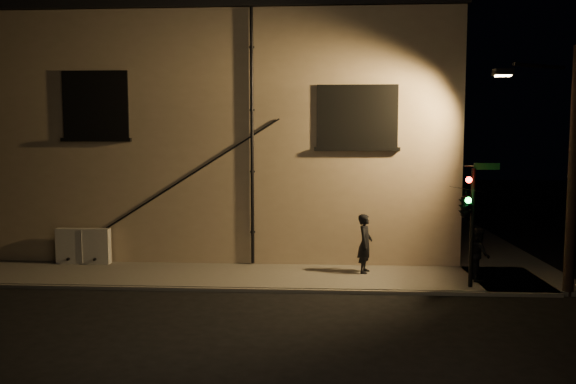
# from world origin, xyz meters

# --- Properties ---
(ground) EXTENTS (90.00, 90.00, 0.00)m
(ground) POSITION_xyz_m (0.00, 0.00, 0.00)
(ground) COLOR black
(sidewalk) EXTENTS (21.00, 16.00, 0.12)m
(sidewalk) POSITION_xyz_m (1.22, 4.39, 0.06)
(sidewalk) COLOR #57534E
(sidewalk) RESTS_ON ground
(building) EXTENTS (16.20, 12.23, 8.80)m
(building) POSITION_xyz_m (-3.00, 8.99, 4.40)
(building) COLOR tan
(building) RESTS_ON ground
(utility_cabinet) EXTENTS (1.79, 0.30, 1.18)m
(utility_cabinet) POSITION_xyz_m (-7.46, 2.70, 0.71)
(utility_cabinet) COLOR #B2AFAA
(utility_cabinet) RESTS_ON sidewalk
(pedestrian_a) EXTENTS (0.59, 0.75, 1.83)m
(pedestrian_a) POSITION_xyz_m (1.82, 1.97, 1.03)
(pedestrian_a) COLOR black
(pedestrian_a) RESTS_ON sidewalk
(pedestrian_b) EXTENTS (0.62, 0.78, 1.56)m
(pedestrian_b) POSITION_xyz_m (5.08, 1.22, 0.90)
(pedestrian_b) COLOR black
(pedestrian_b) RESTS_ON sidewalk
(traffic_signal) EXTENTS (1.37, 2.05, 3.48)m
(traffic_signal) POSITION_xyz_m (4.46, 0.33, 2.46)
(traffic_signal) COLOR black
(traffic_signal) RESTS_ON sidewalk
(streetlamp_pole) EXTENTS (2.02, 1.38, 6.72)m
(streetlamp_pole) POSITION_xyz_m (7.10, 0.21, 3.60)
(streetlamp_pole) COLOR black
(streetlamp_pole) RESTS_ON ground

